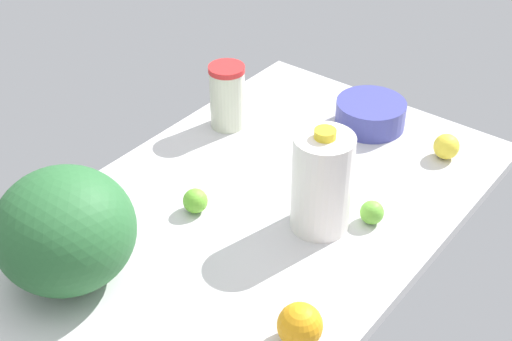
% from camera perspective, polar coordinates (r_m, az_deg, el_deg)
% --- Properties ---
extents(countertop, '(1.20, 0.76, 0.03)m').
position_cam_1_polar(countertop, '(1.59, 0.00, -3.36)').
color(countertop, silver).
rests_on(countertop, ground).
extents(mixing_bowl, '(0.18, 0.18, 0.07)m').
position_cam_1_polar(mixing_bowl, '(1.86, 9.14, 4.49)').
color(mixing_bowl, '#3E4294').
rests_on(mixing_bowl, countertop).
extents(tumbler_cup, '(0.09, 0.09, 0.17)m').
position_cam_1_polar(tumbler_cup, '(1.82, -2.31, 5.96)').
color(tumbler_cup, beige).
rests_on(tumbler_cup, countertop).
extents(milk_jug, '(0.13, 0.13, 0.24)m').
position_cam_1_polar(milk_jug, '(1.47, 5.29, -0.95)').
color(milk_jug, white).
rests_on(milk_jug, countertop).
extents(watermelon, '(0.27, 0.27, 0.24)m').
position_cam_1_polar(watermelon, '(1.38, -15.02, -4.62)').
color(watermelon, '#2A6533').
rests_on(watermelon, countertop).
extents(lime_by_jug, '(0.05, 0.05, 0.05)m').
position_cam_1_polar(lime_by_jug, '(1.54, 9.26, -3.33)').
color(lime_by_jug, '#68B538').
rests_on(lime_by_jug, countertop).
extents(lemon_loose, '(0.06, 0.06, 0.06)m').
position_cam_1_polar(lemon_loose, '(1.78, 14.99, 1.87)').
color(lemon_loose, yellow).
rests_on(lemon_loose, countertop).
extents(orange_beside_bowl, '(0.08, 0.08, 0.08)m').
position_cam_1_polar(orange_beside_bowl, '(1.28, 3.53, -12.26)').
color(orange_beside_bowl, orange).
rests_on(orange_beside_bowl, countertop).
extents(lime_far_back, '(0.06, 0.06, 0.06)m').
position_cam_1_polar(lime_far_back, '(1.56, -4.88, -2.43)').
color(lime_far_back, '#6AB733').
rests_on(lime_far_back, countertop).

